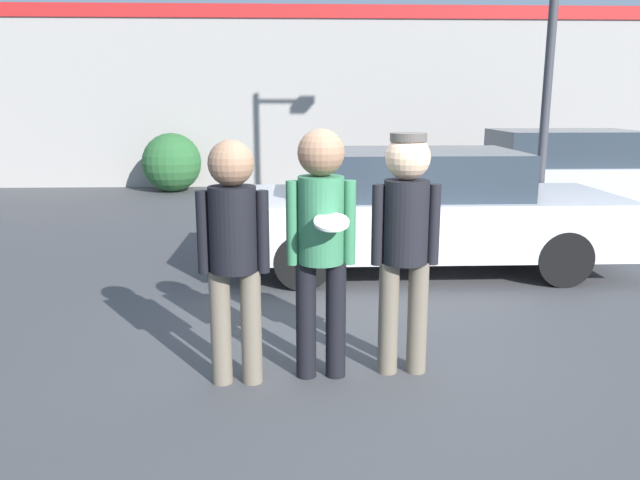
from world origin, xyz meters
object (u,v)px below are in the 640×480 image
Objects in this scene: person_left at (233,242)px; person_right at (406,231)px; person_middle_with_frisbee at (321,231)px; parked_car_near at (418,209)px; shrub at (172,162)px; parked_car_far at (567,172)px.

person_left is 1.25m from person_right.
person_middle_with_frisbee is 3.35m from parked_car_near.
shrub is (-4.24, 6.69, -0.08)m from parked_car_near.
parked_car_near is 5.00m from parked_car_far.
person_left is 0.96× the size of person_middle_with_frisbee.
parked_car_near is 3.57× the size of shrub.
shrub is at bearing 122.38° from parked_car_near.
person_left is 1.36× the size of shrub.
person_left is 0.98× the size of person_right.
shrub is at bearing 106.71° from person_middle_with_frisbee.
person_left is at bearing -173.99° from person_right.
person_middle_with_frisbee reaches higher than person_right.
person_left is 0.38× the size of parked_car_near.
person_middle_with_frisbee is at bearing 7.26° from person_left.
person_middle_with_frisbee is 8.21m from parked_car_far.
person_right reaches higher than shrub.
parked_car_near reaches higher than shrub.
shrub is at bearing 103.20° from person_left.
person_left is 8.65m from parked_car_far.
shrub is at bearing 158.36° from parked_car_far.
person_left is at bearing -172.74° from person_middle_with_frisbee.
person_middle_with_frisbee is at bearing -73.29° from shrub.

